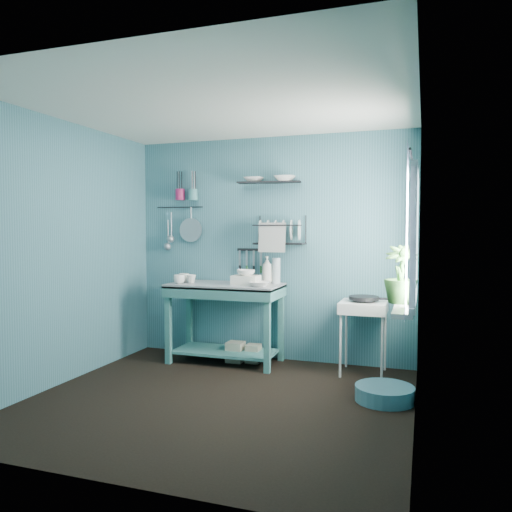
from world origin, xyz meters
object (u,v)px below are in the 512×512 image
(potted_plant, at_px, (401,274))
(floor_basin, at_px, (385,394))
(soap_bottle, at_px, (267,270))
(water_bottle, at_px, (276,271))
(hotplate_stand, at_px, (363,338))
(storage_tin_large, at_px, (235,352))
(mug_left, at_px, (179,279))
(utensil_cup_teal, at_px, (193,195))
(work_counter, at_px, (225,323))
(mug_mid, at_px, (191,279))
(wash_tub, at_px, (246,280))
(dish_rack, at_px, (280,230))
(frying_pan, at_px, (364,298))
(colander, at_px, (191,230))
(utensil_cup_magenta, at_px, (180,195))
(storage_tin_small, at_px, (253,353))
(mug_right, at_px, (184,278))

(potted_plant, height_order, floor_basin, potted_plant)
(soap_bottle, xyz_separation_m, water_bottle, (0.10, 0.02, -0.01))
(hotplate_stand, bearing_deg, storage_tin_large, -176.52)
(mug_left, relative_size, utensil_cup_teal, 0.95)
(work_counter, xyz_separation_m, mug_mid, (-0.38, -0.06, 0.48))
(storage_tin_large, bearing_deg, mug_left, -160.10)
(water_bottle, bearing_deg, work_counter, -157.07)
(wash_tub, relative_size, utensil_cup_teal, 2.15)
(dish_rack, bearing_deg, floor_basin, -29.88)
(work_counter, bearing_deg, storage_tin_large, 35.19)
(frying_pan, distance_m, floor_basin, 1.08)
(frying_pan, relative_size, colander, 1.07)
(frying_pan, height_order, colander, colander)
(utensil_cup_magenta, relative_size, colander, 0.46)
(dish_rack, bearing_deg, potted_plant, -23.27)
(water_bottle, relative_size, dish_rack, 0.51)
(utensil_cup_teal, bearing_deg, frying_pan, -6.18)
(floor_basin, bearing_deg, storage_tin_small, 150.90)
(hotplate_stand, xyz_separation_m, utensil_cup_teal, (-2.00, 0.22, 1.50))
(dish_rack, bearing_deg, wash_tub, -137.45)
(hotplate_stand, relative_size, dish_rack, 1.34)
(work_counter, bearing_deg, mug_right, -171.38)
(storage_tin_large, distance_m, storage_tin_small, 0.20)
(storage_tin_large, relative_size, floor_basin, 0.44)
(water_bottle, xyz_separation_m, dish_rack, (0.05, -0.02, 0.45))
(hotplate_stand, bearing_deg, potted_plant, -54.58)
(work_counter, height_order, storage_tin_small, work_counter)
(work_counter, height_order, potted_plant, potted_plant)
(utensil_cup_magenta, distance_m, storage_tin_large, 1.94)
(mug_right, relative_size, wash_tub, 0.44)
(mug_right, distance_m, utensil_cup_teal, 0.98)
(soap_bottle, bearing_deg, potted_plant, -28.73)
(colander, height_order, potted_plant, colander)
(water_bottle, xyz_separation_m, potted_plant, (1.36, -0.82, 0.07))
(mug_left, distance_m, colander, 0.70)
(wash_tub, bearing_deg, utensil_cup_magenta, 163.78)
(dish_rack, distance_m, utensil_cup_teal, 1.15)
(mug_left, height_order, mug_right, same)
(hotplate_stand, xyz_separation_m, frying_pan, (0.00, 0.00, 0.41))
(dish_rack, bearing_deg, utensil_cup_teal, -174.67)
(work_counter, distance_m, water_bottle, 0.81)
(mug_right, height_order, water_bottle, water_bottle)
(mug_left, distance_m, floor_basin, 2.47)
(mug_left, xyz_separation_m, storage_tin_large, (0.58, 0.21, -0.81))
(soap_bottle, relative_size, dish_rack, 0.54)
(soap_bottle, distance_m, water_bottle, 0.10)
(water_bottle, xyz_separation_m, colander, (-1.07, 0.06, 0.45))
(mug_right, height_order, wash_tub, wash_tub)
(wash_tub, bearing_deg, water_bottle, 41.63)
(work_counter, relative_size, potted_plant, 2.45)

